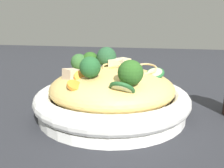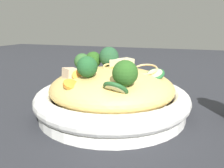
% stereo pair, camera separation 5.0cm
% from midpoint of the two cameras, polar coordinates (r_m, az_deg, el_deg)
% --- Properties ---
extents(ground_plane, '(3.00, 3.00, 0.00)m').
position_cam_midpoint_polar(ground_plane, '(0.52, 2.77, -7.31)').
color(ground_plane, '#27292E').
extents(serving_bowl, '(0.33, 0.33, 0.06)m').
position_cam_midpoint_polar(serving_bowl, '(0.51, 2.81, -4.34)').
color(serving_bowl, white).
rests_on(serving_bowl, ground_plane).
extents(noodle_heap, '(0.26, 0.26, 0.09)m').
position_cam_midpoint_polar(noodle_heap, '(0.50, 2.87, -0.93)').
color(noodle_heap, '#D8B465').
rests_on(noodle_heap, serving_bowl).
extents(broccoli_florets, '(0.19, 0.18, 0.06)m').
position_cam_midpoint_polar(broccoli_florets, '(0.49, 0.28, 4.98)').
color(broccoli_florets, '#97B76F').
rests_on(broccoli_florets, serving_bowl).
extents(carrot_coins, '(0.05, 0.09, 0.03)m').
position_cam_midpoint_polar(carrot_coins, '(0.44, -4.78, 1.48)').
color(carrot_coins, orange).
rests_on(carrot_coins, serving_bowl).
extents(zucchini_slices, '(0.15, 0.24, 0.04)m').
position_cam_midpoint_polar(zucchini_slices, '(0.47, 7.30, 1.85)').
color(zucchini_slices, beige).
rests_on(zucchini_slices, serving_bowl).
extents(chicken_chunks, '(0.12, 0.17, 0.03)m').
position_cam_midpoint_polar(chicken_chunks, '(0.53, 2.63, 4.38)').
color(chicken_chunks, beige).
rests_on(chicken_chunks, serving_bowl).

